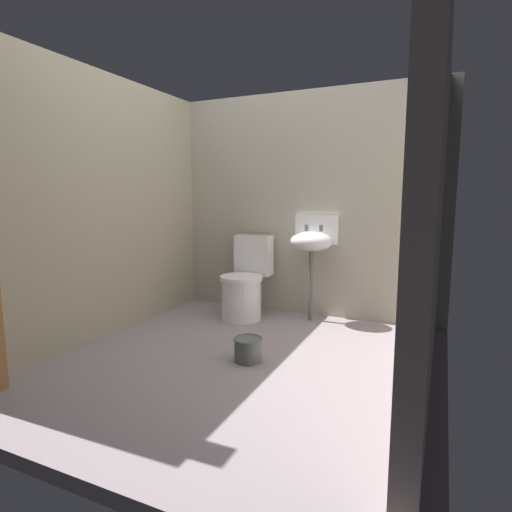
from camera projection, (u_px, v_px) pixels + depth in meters
ground_plane at (238, 361)px, 3.05m from camera, size 2.81×2.95×0.08m
wall_back at (298, 205)px, 4.09m from camera, size 2.81×0.10×2.15m
wall_left at (110, 207)px, 3.50m from camera, size 0.10×2.75×2.15m
wall_right at (432, 211)px, 2.47m from camera, size 0.10×2.75×2.15m
toilet_near_wall at (245, 284)px, 4.00m from camera, size 0.41×0.60×0.78m
sink at (312, 241)px, 3.86m from camera, size 0.42×0.35×0.99m
bucket at (248, 349)px, 2.93m from camera, size 0.21×0.21×0.17m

